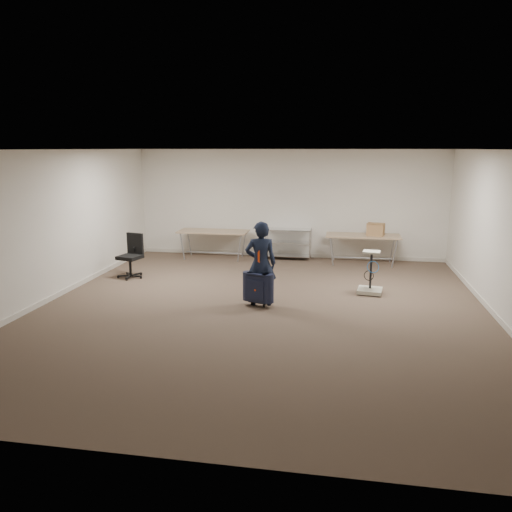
# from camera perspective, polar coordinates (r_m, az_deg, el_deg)

# --- Properties ---
(ground) EXTENTS (9.00, 9.00, 0.00)m
(ground) POSITION_cam_1_polar(r_m,az_deg,el_deg) (8.99, 0.59, -6.07)
(ground) COLOR #48392B
(ground) RESTS_ON ground
(room_shell) EXTENTS (8.00, 9.00, 9.00)m
(room_shell) POSITION_cam_1_polar(r_m,az_deg,el_deg) (10.28, 1.83, -3.42)
(room_shell) COLOR silver
(room_shell) RESTS_ON ground
(folding_table_left) EXTENTS (1.80, 0.75, 0.73)m
(folding_table_left) POSITION_cam_1_polar(r_m,az_deg,el_deg) (12.97, -4.90, 2.67)
(folding_table_left) COLOR #927559
(folding_table_left) RESTS_ON ground
(folding_table_right) EXTENTS (1.80, 0.75, 0.73)m
(folding_table_right) POSITION_cam_1_polar(r_m,az_deg,el_deg) (12.57, 12.12, 2.13)
(folding_table_right) COLOR #927559
(folding_table_right) RESTS_ON ground
(wire_shelf) EXTENTS (1.22, 0.47, 0.80)m
(wire_shelf) POSITION_cam_1_polar(r_m,az_deg,el_deg) (12.92, 3.59, 1.58)
(wire_shelf) COLOR silver
(wire_shelf) RESTS_ON ground
(person) EXTENTS (0.63, 0.47, 1.55)m
(person) POSITION_cam_1_polar(r_m,az_deg,el_deg) (9.03, 0.54, -0.88)
(person) COLOR black
(person) RESTS_ON ground
(suitcase) EXTENTS (0.43, 0.32, 1.05)m
(suitcase) POSITION_cam_1_polar(r_m,az_deg,el_deg) (9.03, 0.25, -3.60)
(suitcase) COLOR #161A31
(suitcase) RESTS_ON ground
(office_chair) EXTENTS (0.59, 0.59, 0.97)m
(office_chair) POSITION_cam_1_polar(r_m,az_deg,el_deg) (11.45, -14.05, -0.90)
(office_chair) COLOR black
(office_chair) RESTS_ON ground
(equipment_cart) EXTENTS (0.52, 0.52, 0.86)m
(equipment_cart) POSITION_cam_1_polar(r_m,az_deg,el_deg) (10.12, 12.91, -2.95)
(equipment_cart) COLOR beige
(equipment_cart) RESTS_ON ground
(cardboard_box) EXTENTS (0.46, 0.39, 0.30)m
(cardboard_box) POSITION_cam_1_polar(r_m,az_deg,el_deg) (12.54, 13.51, 2.98)
(cardboard_box) COLOR #A4894C
(cardboard_box) RESTS_ON folding_table_right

